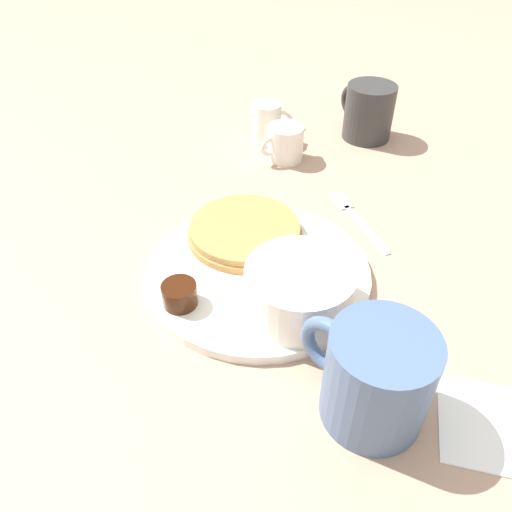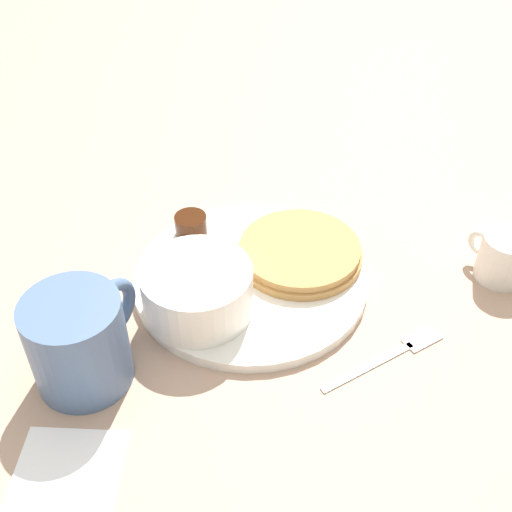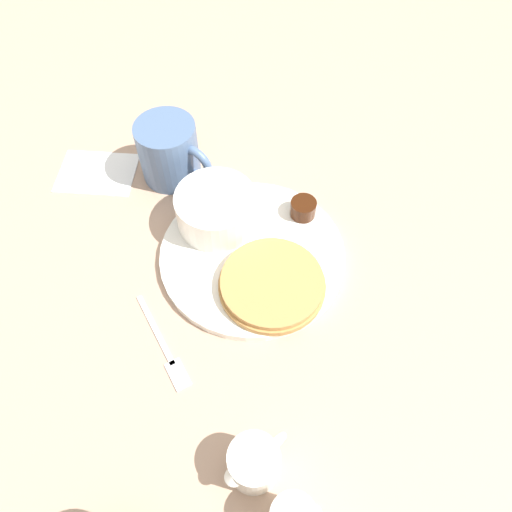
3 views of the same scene
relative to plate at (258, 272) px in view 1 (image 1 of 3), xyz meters
The scene contains 12 objects.
ground_plane 0.01m from the plate, ahead, with size 4.00×4.00×0.00m, color tan.
plate is the anchor object (origin of this frame).
pancake_stack 0.06m from the plate, 61.56° to the right, with size 0.14×0.14×0.02m.
bowl 0.08m from the plate, 136.44° to the left, with size 0.11×0.11×0.05m.
syrup_cup 0.10m from the plate, 46.44° to the left, with size 0.04×0.04×0.03m.
butter_ramekin 0.10m from the plate, 127.44° to the left, with size 0.04×0.04×0.04m.
coffee_mug 0.21m from the plate, 131.54° to the left, with size 0.12×0.09×0.10m.
creamer_pitcher_near 0.28m from the plate, 85.96° to the right, with size 0.06×0.06×0.06m.
creamer_pitcher_far 0.34m from the plate, 79.85° to the right, with size 0.07×0.05×0.07m.
fork 0.18m from the plate, 123.60° to the right, with size 0.09×0.13×0.00m.
napkin 0.30m from the plate, 150.48° to the left, with size 0.12×0.09×0.00m.
second_mug 0.40m from the plate, 104.46° to the right, with size 0.09×0.10×0.09m.
Camera 1 is at (-0.09, 0.42, 0.40)m, focal length 35.00 mm.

